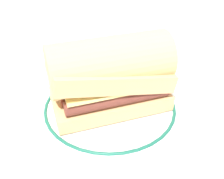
% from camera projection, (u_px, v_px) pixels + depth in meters
% --- Properties ---
extents(ground_plane, '(1.50, 1.50, 0.00)m').
position_uv_depth(ground_plane, '(110.00, 110.00, 0.50)').
color(ground_plane, silver).
extents(plate, '(0.26, 0.26, 0.01)m').
position_uv_depth(plate, '(112.00, 106.00, 0.50)').
color(plate, white).
rests_on(plate, ground_plane).
extents(sausage_sandwich, '(0.21, 0.12, 0.13)m').
position_uv_depth(sausage_sandwich, '(112.00, 73.00, 0.46)').
color(sausage_sandwich, tan).
rests_on(sausage_sandwich, plate).
extents(salt_shaker, '(0.03, 0.03, 0.08)m').
position_uv_depth(salt_shaker, '(168.00, 47.00, 0.63)').
color(salt_shaker, white).
rests_on(salt_shaker, ground_plane).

